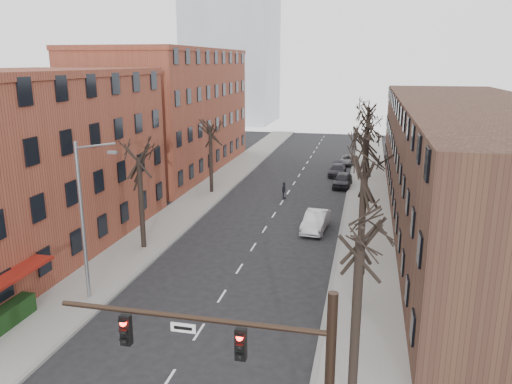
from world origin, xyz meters
The scene contains 20 objects.
sidewalk_left centered at (-8.00, 35.00, 0.07)m, with size 4.00×90.00×0.15m, color gray.
sidewalk_right centered at (8.00, 35.00, 0.07)m, with size 4.00×90.00×0.15m, color gray.
building_left_near centered at (-16.00, 15.00, 6.00)m, with size 12.00×26.00×12.00m, color brown.
building_left_far centered at (-16.00, 44.00, 7.00)m, with size 12.00×28.00×14.00m, color brown.
building_right centered at (16.00, 30.00, 5.00)m, with size 12.00×50.00×10.00m, color #462D20.
awning_left centered at (-9.40, 6.00, 0.00)m, with size 1.20×7.00×0.15m, color maroon.
tree_right_b centered at (7.60, 12.00, 0.00)m, with size 5.20×5.20×10.80m, color black, non-canonical shape.
tree_right_c centered at (7.60, 20.00, 0.00)m, with size 5.20×5.20×11.60m, color black, non-canonical shape.
tree_right_d centered at (7.60, 28.00, 0.00)m, with size 5.20×5.20×10.00m, color black, non-canonical shape.
tree_right_e centered at (7.60, 36.00, 0.00)m, with size 5.20×5.20×10.80m, color black, non-canonical shape.
tree_right_f centered at (7.60, 44.00, 0.00)m, with size 5.20×5.20×11.60m, color black, non-canonical shape.
tree_left_a centered at (-7.60, 18.00, 0.00)m, with size 5.20×5.20×9.50m, color black, non-canonical shape.
tree_left_b centered at (-7.60, 34.00, 0.00)m, with size 5.20×5.20×9.50m, color black, non-canonical shape.
signal_mast_arm centered at (5.45, -1.00, 4.40)m, with size 8.14×0.30×7.20m.
streetlight centered at (-7.03, 10.00, 5.01)m, with size 2.45×0.22×9.03m.
silver_sedan centered at (4.00, 24.67, 0.77)m, with size 1.64×4.70×1.55m, color #ABACB2.
parked_car_near centered at (5.30, 39.50, 0.76)m, with size 1.79×4.46×1.52m, color black.
parked_car_mid centered at (4.39, 44.85, 0.65)m, with size 1.83×4.51×1.31m, color black.
parked_car_far centered at (5.30, 51.84, 0.58)m, with size 1.93×4.19×1.17m, color #585A60.
pedestrian_crossing centered at (-0.04, 33.49, 0.83)m, with size 0.97×0.41×1.66m, color black.
Camera 1 is at (7.64, -13.02, 13.03)m, focal length 35.00 mm.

